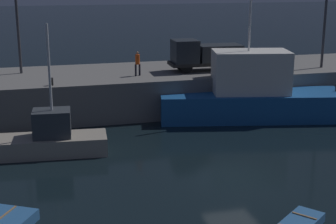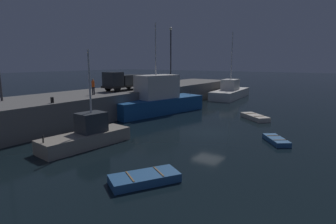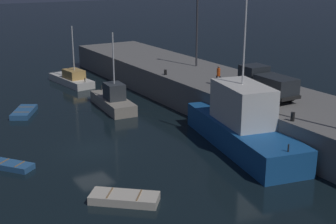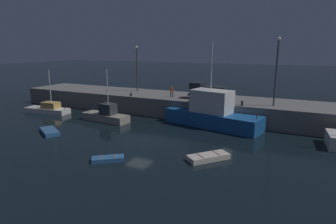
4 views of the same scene
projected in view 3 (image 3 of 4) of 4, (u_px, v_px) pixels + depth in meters
name	position (u px, v px, depth m)	size (l,w,h in m)	color
ground_plane	(92.00, 150.00, 34.20)	(320.00, 320.00, 0.00)	black
pier_quay	(248.00, 103.00, 41.15)	(59.85, 8.38, 2.80)	slate
fishing_trawler_red	(113.00, 100.00, 44.13)	(7.23, 2.83, 7.27)	gray
fishing_boat_blue	(243.00, 125.00, 34.25)	(13.28, 6.26, 10.93)	#195193
fishing_boat_orange	(72.00, 79.00, 53.56)	(7.47, 3.03, 6.73)	silver
dinghy_orange_near	(124.00, 198.00, 26.48)	(3.66, 3.92, 0.53)	beige
rowboat_white_mid	(24.00, 112.00, 42.48)	(3.97, 3.22, 0.50)	#2D6099
dinghy_red_small	(12.00, 166.00, 30.99)	(2.98, 2.66, 0.42)	#2D6099
lamp_post_west	(197.00, 24.00, 48.44)	(0.44, 0.44, 7.60)	#38383D
utility_truck	(266.00, 83.00, 37.27)	(5.64, 2.13, 2.35)	black
dockworker	(218.00, 74.00, 41.30)	(0.44, 0.41, 1.74)	black
bollard_west	(165.00, 72.00, 45.61)	(0.28, 0.28, 0.50)	black
bollard_central	(293.00, 117.00, 31.67)	(0.28, 0.28, 0.61)	black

